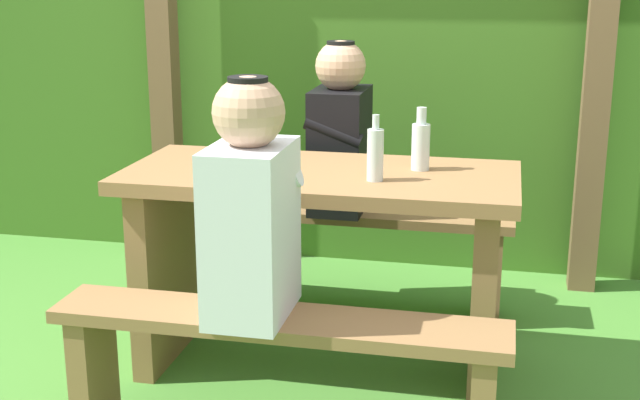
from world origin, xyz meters
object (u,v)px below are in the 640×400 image
at_px(bench_near, 278,355).
at_px(person_white_shirt, 251,208).
at_px(bottle_left, 421,144).
at_px(picnic_table, 320,237).
at_px(drinking_glass, 269,164).
at_px(bench_far, 349,238).
at_px(person_black_coat, 340,133).
at_px(bottle_right, 375,154).
at_px(cell_phone, 259,160).

distance_m(bench_near, person_white_shirt, 0.47).
xyz_separation_m(person_white_shirt, bottle_left, (0.42, 0.69, 0.07)).
height_order(picnic_table, drinking_glass, drinking_glass).
bearing_deg(bench_far, picnic_table, -90.00).
xyz_separation_m(bench_near, person_black_coat, (-0.04, 1.19, 0.46)).
relative_size(person_white_shirt, bottle_right, 3.18).
bearing_deg(person_black_coat, cell_phone, -113.38).
relative_size(person_black_coat, drinking_glass, 7.79).
bearing_deg(bottle_right, bench_near, -113.24).
relative_size(bench_far, bottle_left, 6.22).
bearing_deg(drinking_glass, cell_phone, 113.87).
xyz_separation_m(bench_far, drinking_glass, (-0.15, -0.72, 0.49)).
relative_size(picnic_table, bench_near, 1.00).
bearing_deg(cell_phone, bench_far, 78.88).
bearing_deg(bench_far, person_white_shirt, -93.73).
bearing_deg(picnic_table, bench_far, 90.00).
relative_size(bench_far, person_black_coat, 1.95).
distance_m(person_white_shirt, cell_phone, 0.72).
height_order(bench_near, bench_far, same).
relative_size(person_black_coat, cell_phone, 5.14).
bearing_deg(bench_far, bench_near, -90.00).
distance_m(bench_near, bench_far, 1.19).
relative_size(picnic_table, drinking_glass, 15.16).
bearing_deg(person_white_shirt, bench_near, -2.45).
bearing_deg(person_black_coat, bottle_right, -69.62).
xyz_separation_m(person_black_coat, bottle_right, (0.26, -0.69, 0.07)).
xyz_separation_m(picnic_table, bottle_left, (0.35, 0.10, 0.34)).
height_order(picnic_table, bottle_right, bottle_right).
bearing_deg(bottle_left, cell_phone, 179.28).
bearing_deg(drinking_glass, bottle_left, 24.28).
distance_m(bench_near, drinking_glass, 0.69).
bearing_deg(drinking_glass, bottle_right, 4.77).
distance_m(picnic_table, bench_near, 0.62).
relative_size(picnic_table, bench_far, 1.00).
bearing_deg(bottle_right, person_black_coat, 110.38).
xyz_separation_m(picnic_table, person_black_coat, (-0.04, 0.59, 0.27)).
relative_size(person_black_coat, bottle_left, 3.20).
xyz_separation_m(person_white_shirt, bottle_right, (0.29, 0.49, 0.07)).
bearing_deg(bottle_right, bench_far, 107.07).
bearing_deg(bottle_left, picnic_table, -164.60).
bearing_deg(bench_far, bottle_right, -72.93).
bearing_deg(picnic_table, drinking_glass, -139.60).
height_order(bench_far, bottle_left, bottle_left).
distance_m(picnic_table, cell_phone, 0.37).
height_order(person_black_coat, drinking_glass, person_black_coat).
distance_m(person_white_shirt, person_black_coat, 1.18).
height_order(bottle_right, cell_phone, bottle_right).
bearing_deg(person_white_shirt, person_black_coat, 88.36).
height_order(picnic_table, bench_near, picnic_table).
bearing_deg(person_white_shirt, bench_far, 86.27).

